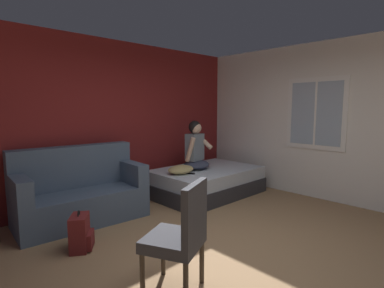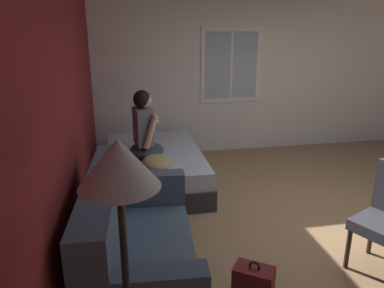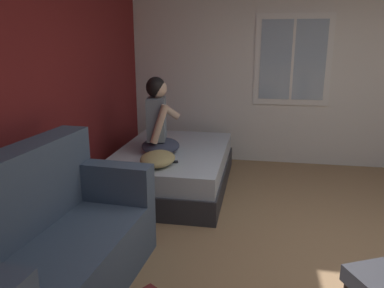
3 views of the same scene
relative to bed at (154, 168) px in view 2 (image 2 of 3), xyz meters
name	(u,v)px [view 2 (image 2 of 3)]	position (x,y,z in m)	size (l,w,h in m)	color
ground_plane	(334,227)	(-1.57, -1.83, -0.24)	(40.00, 40.00, 0.00)	#93704C
wall_back_accent	(60,121)	(-1.57, 0.92, 1.11)	(10.61, 0.16, 2.70)	maroon
wall_side_with_window	(252,72)	(1.31, -1.83, 1.12)	(0.19, 6.75, 2.70)	silver
bed	(154,168)	(0.00, 0.00, 0.00)	(1.96, 1.30, 0.48)	#2D2D33
couch	(135,252)	(-2.21, 0.36, 0.16)	(1.75, 0.94, 1.04)	#47566B
person_seated	(145,130)	(-0.16, 0.12, 0.60)	(0.59, 0.52, 0.88)	#383D51
throw_pillow	(157,162)	(-0.62, 0.01, 0.31)	(0.48, 0.36, 0.14)	tan
cell_phone	(166,163)	(-0.51, -0.11, 0.25)	(0.07, 0.14, 0.01)	black
floor_lamp	(121,197)	(-3.34, 0.42, 1.19)	(0.36, 0.36, 1.70)	black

